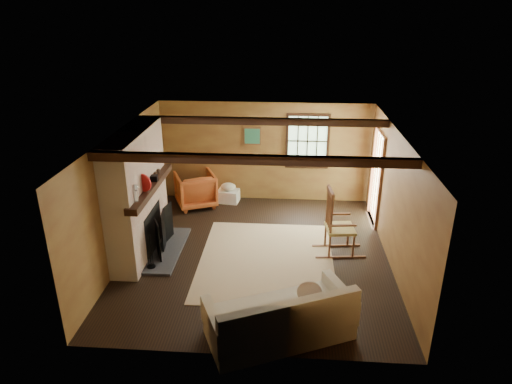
# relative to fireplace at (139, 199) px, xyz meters

# --- Properties ---
(ground) EXTENTS (5.50, 5.50, 0.00)m
(ground) POSITION_rel_fireplace_xyz_m (2.23, 0.00, -1.10)
(ground) COLOR black
(ground) RESTS_ON ground
(room_envelope) EXTENTS (5.02, 5.52, 2.44)m
(room_envelope) POSITION_rel_fireplace_xyz_m (2.45, 0.26, 0.53)
(room_envelope) COLOR olive
(room_envelope) RESTS_ON ground
(fireplace) EXTENTS (1.02, 2.30, 2.40)m
(fireplace) POSITION_rel_fireplace_xyz_m (0.00, 0.00, 0.00)
(fireplace) COLOR #B05F44
(fireplace) RESTS_ON ground
(rug) EXTENTS (2.50, 3.00, 0.01)m
(rug) POSITION_rel_fireplace_xyz_m (2.43, -0.20, -1.10)
(rug) COLOR #CBB387
(rug) RESTS_ON ground
(rocking_chair) EXTENTS (1.01, 0.60, 1.33)m
(rocking_chair) POSITION_rel_fireplace_xyz_m (3.76, 0.20, -0.54)
(rocking_chair) COLOR tan
(rocking_chair) RESTS_ON ground
(sofa) EXTENTS (2.28, 1.69, 0.84)m
(sofa) POSITION_rel_fireplace_xyz_m (2.75, -2.35, -0.80)
(sofa) COLOR beige
(sofa) RESTS_ON ground
(firewood_pile) EXTENTS (0.72, 0.13, 0.26)m
(firewood_pile) POSITION_rel_fireplace_xyz_m (0.38, 2.59, -0.97)
(firewood_pile) COLOR brown
(firewood_pile) RESTS_ON ground
(laundry_basket) EXTENTS (0.54, 0.44, 0.30)m
(laundry_basket) POSITION_rel_fireplace_xyz_m (1.36, 2.48, -0.95)
(laundry_basket) COLOR white
(laundry_basket) RESTS_ON ground
(basket_pillow) EXTENTS (0.45, 0.40, 0.18)m
(basket_pillow) POSITION_rel_fireplace_xyz_m (1.36, 2.48, -0.71)
(basket_pillow) COLOR beige
(basket_pillow) RESTS_ON laundry_basket
(armchair) EXTENTS (1.16, 1.17, 0.82)m
(armchair) POSITION_rel_fireplace_xyz_m (0.61, 2.21, -0.69)
(armchair) COLOR #BF6026
(armchair) RESTS_ON ground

